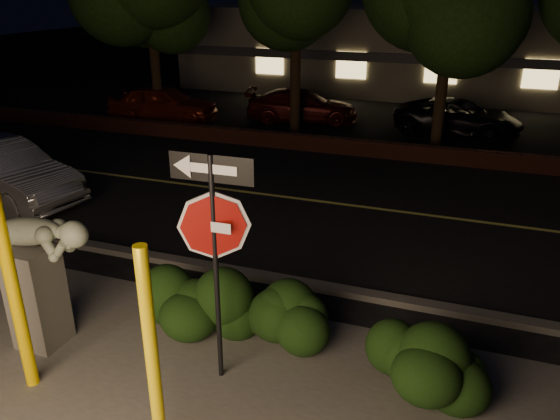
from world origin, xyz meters
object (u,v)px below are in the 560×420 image
object	(u,v)px
signpost	(214,227)
parked_car_red	(163,103)
yellow_pole_left	(11,277)
parked_car_darkred	(302,106)
sculpture	(33,266)
silver_sedan	(2,173)
parked_car_dark	(458,117)
yellow_pole_right	(153,370)

from	to	relation	value
signpost	parked_car_red	size ratio (longest dim) A/B	0.76
yellow_pole_left	parked_car_darkred	bearing A→B (deg)	94.08
sculpture	silver_sedan	world-z (taller)	sculpture
silver_sedan	parked_car_dark	bearing A→B (deg)	-31.85
yellow_pole_right	parked_car_dark	size ratio (longest dim) A/B	0.64
yellow_pole_left	parked_car_red	xyz separation A→B (m)	(-6.26, 14.05, -0.95)
yellow_pole_left	parked_car_darkred	size ratio (longest dim) A/B	0.77
parked_car_darkred	parked_car_dark	size ratio (longest dim) A/B	0.98
silver_sedan	parked_car_dark	distance (m)	14.87
parked_car_red	silver_sedan	bearing A→B (deg)	176.70
yellow_pole_left	parked_car_red	size ratio (longest dim) A/B	0.79
silver_sedan	parked_car_darkred	world-z (taller)	silver_sedan
parked_car_red	parked_car_darkred	xyz separation A→B (m)	(5.13, 1.80, -0.09)
silver_sedan	parked_car_red	bearing A→B (deg)	16.49
signpost	parked_car_dark	world-z (taller)	signpost
parked_car_dark	signpost	bearing A→B (deg)	178.96
sculpture	silver_sedan	xyz separation A→B (m)	(-5.11, 4.43, -0.58)
sculpture	parked_car_red	distance (m)	14.47
parked_car_darkred	parked_car_red	bearing A→B (deg)	95.98
silver_sedan	signpost	bearing A→B (deg)	-106.04
yellow_pole_left	signpost	world-z (taller)	yellow_pole_left
signpost	parked_car_red	distance (m)	15.70
sculpture	silver_sedan	size ratio (longest dim) A/B	0.48
silver_sedan	parked_car_dark	xyz separation A→B (m)	(10.30, 10.72, -0.13)
silver_sedan	parked_car_darkred	distance (m)	11.51
yellow_pole_left	signpost	distance (m)	2.63
yellow_pole_left	yellow_pole_right	distance (m)	2.55
parked_car_red	yellow_pole_left	bearing A→B (deg)	-163.76
yellow_pole_left	parked_car_red	distance (m)	15.41
sculpture	parked_car_dark	size ratio (longest dim) A/B	0.48
yellow_pole_left	parked_car_dark	distance (m)	16.67
yellow_pole_left	signpost	xyz separation A→B (m)	(2.35, 1.01, 0.61)
yellow_pole_right	parked_car_red	size ratio (longest dim) A/B	0.67
yellow_pole_right	parked_car_dark	bearing A→B (deg)	82.18
yellow_pole_right	sculpture	distance (m)	3.26
sculpture	parked_car_red	size ratio (longest dim) A/B	0.51
yellow_pole_right	parked_car_red	xyz separation A→B (m)	(-8.71, 14.73, -0.69)
signpost	parked_car_darkred	distance (m)	15.33
yellow_pole_left	silver_sedan	xyz separation A→B (m)	(-5.57, 5.23, -0.92)
parked_car_darkred	yellow_pole_left	bearing A→B (deg)	170.69
yellow_pole_right	parked_car_dark	distance (m)	16.80
yellow_pole_right	signpost	distance (m)	1.90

